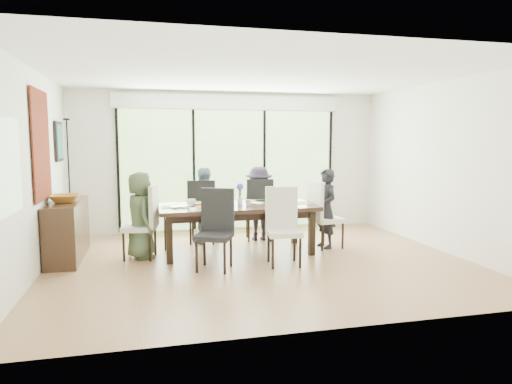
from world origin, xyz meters
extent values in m
cube|color=brown|center=(0.00, 0.00, -0.01)|extent=(6.00, 5.00, 0.01)
cube|color=white|center=(0.00, 0.00, 2.71)|extent=(6.00, 5.00, 0.01)
cube|color=silver|center=(0.00, 2.51, 1.35)|extent=(6.00, 0.02, 2.70)
cube|color=white|center=(0.00, -2.51, 1.35)|extent=(6.00, 0.02, 2.70)
cube|color=silver|center=(-3.01, 0.00, 1.35)|extent=(0.02, 5.00, 2.70)
cube|color=silver|center=(3.01, 0.00, 1.35)|extent=(0.02, 5.00, 2.70)
cube|color=#598C3F|center=(0.00, 2.47, 1.20)|extent=(4.20, 0.02, 2.30)
cube|color=white|center=(0.00, 2.46, 2.50)|extent=(4.40, 0.06, 0.28)
cube|color=black|center=(-2.10, 2.46, 1.20)|extent=(0.05, 0.04, 2.30)
cube|color=black|center=(-0.70, 2.46, 1.20)|extent=(0.05, 0.04, 2.30)
cube|color=black|center=(0.70, 2.46, 1.20)|extent=(0.05, 0.04, 2.30)
cube|color=black|center=(2.10, 2.46, 1.20)|extent=(0.05, 0.04, 2.30)
cube|color=#8CAD7F|center=(-2.97, -1.20, 1.50)|extent=(0.02, 0.90, 1.00)
cube|color=brown|center=(0.00, 3.40, -0.05)|extent=(6.00, 1.80, 0.10)
cube|color=brown|center=(0.00, 4.20, 0.55)|extent=(6.00, 0.08, 0.06)
sphere|color=#14380F|center=(-1.80, 5.20, 1.44)|extent=(3.20, 3.20, 3.20)
sphere|color=#14380F|center=(0.40, 5.80, 1.80)|extent=(4.00, 4.00, 4.00)
sphere|color=#14380F|center=(2.20, 5.00, 1.26)|extent=(2.80, 2.80, 2.80)
sphere|color=#14380F|center=(-0.60, 6.50, 1.62)|extent=(3.60, 3.60, 3.60)
cube|color=black|center=(-0.21, 0.61, 0.73)|extent=(2.43, 1.11, 0.06)
cube|color=black|center=(-0.21, 0.61, 0.64)|extent=(2.23, 0.91, 0.10)
cube|color=black|center=(-1.29, 0.18, 0.35)|extent=(0.09, 0.09, 0.70)
cube|color=black|center=(0.87, 0.18, 0.35)|extent=(0.09, 0.09, 0.70)
cube|color=black|center=(-1.29, 1.04, 0.35)|extent=(0.09, 0.09, 0.70)
cube|color=black|center=(0.87, 1.04, 0.35)|extent=(0.09, 0.09, 0.70)
imported|color=#405236|center=(-1.69, 0.61, 0.65)|extent=(0.51, 0.68, 1.31)
imported|color=black|center=(1.27, 0.61, 0.65)|extent=(0.49, 0.67, 1.31)
imported|color=#6D8B9E|center=(-0.66, 1.44, 0.65)|extent=(0.67, 0.50, 1.31)
imported|color=#261D2C|center=(0.34, 1.44, 0.65)|extent=(0.62, 0.39, 1.31)
cube|color=#76AC3D|center=(-1.16, 0.61, 0.76)|extent=(0.45, 0.32, 0.01)
cube|color=olive|center=(0.74, 0.61, 0.76)|extent=(0.45, 0.32, 0.01)
cube|color=#99B841|center=(-0.66, 1.01, 0.76)|extent=(0.45, 0.32, 0.01)
cube|color=#76A83C|center=(0.34, 1.01, 0.76)|extent=(0.45, 0.32, 0.01)
cube|color=white|center=(-0.76, 0.31, 0.76)|extent=(0.45, 0.32, 0.01)
cube|color=black|center=(-0.56, 0.96, 0.77)|extent=(0.26, 0.18, 0.01)
cube|color=black|center=(0.29, 0.96, 0.77)|extent=(0.24, 0.17, 0.01)
cube|color=white|center=(0.49, 0.56, 0.76)|extent=(0.30, 0.22, 0.00)
cube|color=white|center=(-0.76, 0.31, 0.78)|extent=(0.26, 0.26, 0.02)
cube|color=orange|center=(-0.76, 0.31, 0.80)|extent=(0.20, 0.20, 0.01)
cylinder|color=silver|center=(-0.16, 0.66, 0.82)|extent=(0.08, 0.08, 0.12)
cylinder|color=#337226|center=(-0.16, 0.66, 0.94)|extent=(0.04, 0.04, 0.16)
sphere|color=#4D4ABA|center=(-0.16, 0.66, 1.04)|extent=(0.11, 0.11, 0.11)
imported|color=silver|center=(-1.06, 0.51, 0.77)|extent=(0.39, 0.33, 0.03)
imported|color=white|center=(-0.91, 0.76, 0.81)|extent=(0.18, 0.18, 0.10)
imported|color=white|center=(-0.06, 0.51, 0.81)|extent=(0.14, 0.14, 0.09)
imported|color=white|center=(0.59, 0.71, 0.81)|extent=(0.18, 0.18, 0.10)
imported|color=white|center=(0.04, 0.66, 0.77)|extent=(0.25, 0.28, 0.02)
cube|color=black|center=(-2.76, 0.86, 0.43)|extent=(0.43, 1.54, 0.87)
imported|color=#9B6221|center=(-2.76, 0.76, 0.92)|extent=(0.46, 0.46, 0.11)
cylinder|color=black|center=(-2.76, 1.21, 0.89)|extent=(0.10, 0.10, 0.04)
cylinder|color=black|center=(-2.76, 1.21, 1.49)|extent=(0.02, 0.02, 1.20)
cylinder|color=black|center=(-2.76, 1.21, 2.09)|extent=(0.10, 0.10, 0.03)
cylinder|color=silver|center=(-2.76, 1.21, 2.15)|extent=(0.03, 0.03, 0.10)
cube|color=maroon|center=(-2.97, 0.40, 1.70)|extent=(0.02, 1.00, 1.50)
cube|color=black|center=(-2.97, 1.70, 1.75)|extent=(0.03, 0.55, 0.65)
cube|color=#194F50|center=(-2.95, 1.70, 1.75)|extent=(0.01, 0.45, 0.55)
camera|label=1|loc=(-1.58, -6.33, 1.77)|focal=32.00mm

